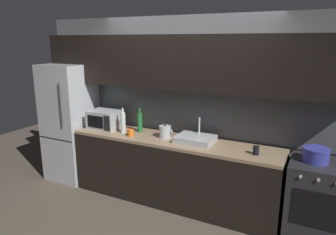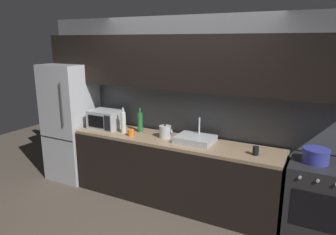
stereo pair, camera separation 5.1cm
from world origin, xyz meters
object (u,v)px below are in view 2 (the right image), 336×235
kettle (165,132)px  cooking_pot (316,156)px  microwave (106,119)px  refrigerator (71,122)px  wine_bottle_clear (123,122)px  mug_orange (131,133)px  wine_bottle_green (140,122)px  mug_dark (256,151)px  oven_range (315,202)px

kettle → cooking_pot: size_ratio=0.71×
microwave → cooking_pot: (2.85, -0.02, -0.06)m
refrigerator → wine_bottle_clear: size_ratio=5.05×
refrigerator → cooking_pot: 3.53m
wine_bottle_clear → cooking_pot: bearing=1.2°
kettle → mug_orange: kettle is taller
wine_bottle_green → cooking_pot: size_ratio=1.28×
wine_bottle_green → microwave: bearing=-172.2°
wine_bottle_clear → mug_orange: 0.22m
refrigerator → wine_bottle_clear: refrigerator is taller
mug_dark → wine_bottle_green: bearing=174.3°
refrigerator → wine_bottle_green: bearing=4.4°
microwave → mug_dark: (2.23, -0.09, -0.08)m
oven_range → wine_bottle_green: bearing=177.6°
oven_range → cooking_pot: 0.53m
refrigerator → mug_orange: refrigerator is taller
cooking_pot → mug_orange: bearing=-176.7°
oven_range → microwave: size_ratio=1.96×
oven_range → refrigerator: bearing=180.0°
microwave → mug_dark: bearing=-2.3°
oven_range → kettle: kettle is taller
mug_orange → mug_dark: bearing=2.0°
kettle → cooking_pot: 1.84m
wine_bottle_green → wine_bottle_clear: size_ratio=0.97×
oven_range → wine_bottle_clear: wine_bottle_clear is taller
oven_range → kettle: size_ratio=4.62×
mug_orange → wine_bottle_green: bearing=88.2°
wine_bottle_clear → mug_dark: wine_bottle_clear is taller
microwave → kettle: (1.01, 0.00, -0.05)m
refrigerator → oven_range: (3.58, -0.00, -0.46)m
kettle → cooking_pot: (1.84, -0.02, -0.00)m
oven_range → wine_bottle_green: wine_bottle_green is taller
microwave → refrigerator: bearing=-178.4°
refrigerator → wine_bottle_green: (1.24, 0.10, 0.13)m
refrigerator → cooking_pot: size_ratio=6.69×
mug_dark → cooking_pot: bearing=6.7°
wine_bottle_green → mug_orange: bearing=-91.8°
oven_range → wine_bottle_clear: (-2.53, -0.05, 0.60)m
kettle → mug_orange: size_ratio=2.14×
refrigerator → microwave: bearing=1.6°
oven_range → mug_dark: 0.84m
refrigerator → kettle: size_ratio=9.38×
oven_range → mug_orange: size_ratio=9.92×
refrigerator → mug_dark: (2.91, -0.07, 0.04)m
mug_orange → refrigerator: bearing=173.9°
wine_bottle_green → mug_dark: (1.67, -0.17, -0.09)m
oven_range → microwave: bearing=179.6°
mug_dark → mug_orange: mug_dark is taller
mug_dark → cooking_pot: size_ratio=0.38×
oven_range → cooking_pot: size_ratio=3.30×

